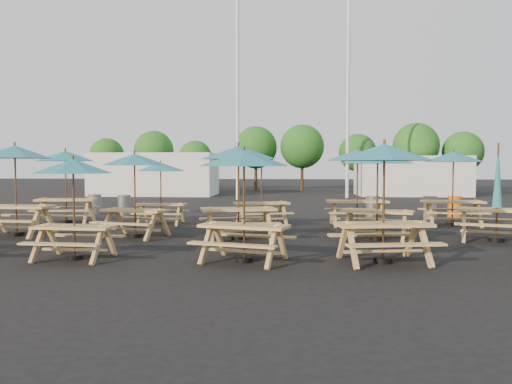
# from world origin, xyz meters

# --- Properties ---
(ground) EXTENTS (120.00, 120.00, 0.00)m
(ground) POSITION_xyz_m (0.00, 0.00, 0.00)
(ground) COLOR black
(ground) RESTS_ON ground
(picnic_unit_1) EXTENTS (2.21, 2.21, 2.54)m
(picnic_unit_1) POSITION_xyz_m (-6.50, -1.42, 2.17)
(picnic_unit_1) COLOR tan
(picnic_unit_1) RESTS_ON ground
(picnic_unit_2) EXTENTS (2.30, 2.30, 2.49)m
(picnic_unit_2) POSITION_xyz_m (-6.52, 1.71, 2.12)
(picnic_unit_2) COLOR tan
(picnic_unit_2) RESTS_ON ground
(picnic_unit_3) EXTENTS (1.83, 1.83, 2.11)m
(picnic_unit_3) POSITION_xyz_m (-3.34, -4.71, 1.80)
(picnic_unit_3) COLOR tan
(picnic_unit_3) RESTS_ON ground
(picnic_unit_4) EXTENTS (2.32, 2.32, 2.31)m
(picnic_unit_4) POSITION_xyz_m (-3.09, -1.46, 1.97)
(picnic_unit_4) COLOR tan
(picnic_unit_4) RESTS_ON ground
(picnic_unit_5) EXTENTS (1.71, 1.71, 2.09)m
(picnic_unit_5) POSITION_xyz_m (-3.18, 1.55, 1.78)
(picnic_unit_5) COLOR tan
(picnic_unit_5) RESTS_ON ground
(picnic_unit_6) EXTENTS (2.30, 2.30, 2.29)m
(picnic_unit_6) POSITION_xyz_m (0.22, -4.72, 1.95)
(picnic_unit_6) COLOR tan
(picnic_unit_6) RESTS_ON ground
(picnic_unit_7) EXTENTS (2.49, 2.49, 2.50)m
(picnic_unit_7) POSITION_xyz_m (-0.23, -1.64, 2.14)
(picnic_unit_7) COLOR tan
(picnic_unit_7) RESTS_ON ground
(picnic_unit_8) EXTENTS (2.31, 2.31, 2.28)m
(picnic_unit_8) POSITION_xyz_m (0.18, 1.52, 1.95)
(picnic_unit_8) COLOR tan
(picnic_unit_8) RESTS_ON ground
(picnic_unit_9) EXTENTS (2.28, 2.28, 2.42)m
(picnic_unit_9) POSITION_xyz_m (3.03, -4.60, 2.07)
(picnic_unit_9) COLOR tan
(picnic_unit_9) RESTS_ON ground
(picnic_unit_10) EXTENTS (2.44, 2.44, 2.37)m
(picnic_unit_10) POSITION_xyz_m (3.41, -1.51, 2.02)
(picnic_unit_10) COLOR tan
(picnic_unit_10) RESTS_ON ground
(picnic_unit_11) EXTENTS (2.10, 2.10, 2.50)m
(picnic_unit_11) POSITION_xyz_m (3.29, 1.62, 2.13)
(picnic_unit_11) COLOR tan
(picnic_unit_11) RESTS_ON ground
(picnic_unit_13) EXTENTS (2.45, 2.28, 2.55)m
(picnic_unit_13) POSITION_xyz_m (6.45, -1.54, 1.05)
(picnic_unit_13) COLOR tan
(picnic_unit_13) RESTS_ON ground
(picnic_unit_14) EXTENTS (2.11, 2.11, 2.44)m
(picnic_unit_14) POSITION_xyz_m (6.41, 1.92, 2.09)
(picnic_unit_14) COLOR tan
(picnic_unit_14) RESTS_ON ground
(waste_bin_0) EXTENTS (0.50, 0.50, 0.81)m
(waste_bin_0) POSITION_xyz_m (-6.80, 4.85, 0.41)
(waste_bin_0) COLOR gray
(waste_bin_0) RESTS_ON ground
(waste_bin_1) EXTENTS (0.50, 0.50, 0.81)m
(waste_bin_1) POSITION_xyz_m (-5.43, 4.41, 0.41)
(waste_bin_1) COLOR gray
(waste_bin_1) RESTS_ON ground
(waste_bin_2) EXTENTS (0.50, 0.50, 0.81)m
(waste_bin_2) POSITION_xyz_m (4.24, 4.48, 0.41)
(waste_bin_2) COLOR gray
(waste_bin_2) RESTS_ON ground
(waste_bin_3) EXTENTS (0.50, 0.50, 0.81)m
(waste_bin_3) POSITION_xyz_m (6.41, 4.56, 0.41)
(waste_bin_3) COLOR gray
(waste_bin_3) RESTS_ON ground
(waste_bin_4) EXTENTS (0.50, 0.50, 0.81)m
(waste_bin_4) POSITION_xyz_m (7.31, 4.55, 0.41)
(waste_bin_4) COLOR #E15F0D
(waste_bin_4) RESTS_ON ground
(mast_0) EXTENTS (0.20, 0.20, 12.00)m
(mast_0) POSITION_xyz_m (-2.00, 14.00, 6.00)
(mast_0) COLOR silver
(mast_0) RESTS_ON ground
(mast_1) EXTENTS (0.20, 0.20, 12.00)m
(mast_1) POSITION_xyz_m (4.50, 16.00, 6.00)
(mast_1) COLOR silver
(mast_1) RESTS_ON ground
(event_tent_0) EXTENTS (8.00, 4.00, 2.80)m
(event_tent_0) POSITION_xyz_m (-8.00, 18.00, 1.40)
(event_tent_0) COLOR silver
(event_tent_0) RESTS_ON ground
(event_tent_1) EXTENTS (7.00, 4.00, 2.60)m
(event_tent_1) POSITION_xyz_m (9.00, 19.00, 1.30)
(event_tent_1) COLOR silver
(event_tent_1) RESTS_ON ground
(tree_0) EXTENTS (2.80, 2.80, 4.24)m
(tree_0) POSITION_xyz_m (-14.07, 25.25, 2.83)
(tree_0) COLOR #382314
(tree_0) RESTS_ON ground
(tree_1) EXTENTS (3.11, 3.11, 4.72)m
(tree_1) POSITION_xyz_m (-9.74, 23.90, 3.15)
(tree_1) COLOR #382314
(tree_1) RESTS_ON ground
(tree_2) EXTENTS (2.59, 2.59, 3.93)m
(tree_2) POSITION_xyz_m (-6.39, 23.65, 2.62)
(tree_2) COLOR #382314
(tree_2) RESTS_ON ground
(tree_3) EXTENTS (3.36, 3.36, 5.09)m
(tree_3) POSITION_xyz_m (-1.75, 24.72, 3.41)
(tree_3) COLOR #382314
(tree_3) RESTS_ON ground
(tree_4) EXTENTS (3.41, 3.41, 5.17)m
(tree_4) POSITION_xyz_m (1.90, 24.26, 3.46)
(tree_4) COLOR #382314
(tree_4) RESTS_ON ground
(tree_5) EXTENTS (2.94, 2.94, 4.45)m
(tree_5) POSITION_xyz_m (6.22, 24.67, 2.97)
(tree_5) COLOR #382314
(tree_5) RESTS_ON ground
(tree_6) EXTENTS (3.38, 3.38, 5.13)m
(tree_6) POSITION_xyz_m (10.23, 22.90, 3.43)
(tree_6) COLOR #382314
(tree_6) RESTS_ON ground
(tree_7) EXTENTS (2.95, 2.95, 4.48)m
(tree_7) POSITION_xyz_m (13.63, 22.92, 2.99)
(tree_7) COLOR #382314
(tree_7) RESTS_ON ground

